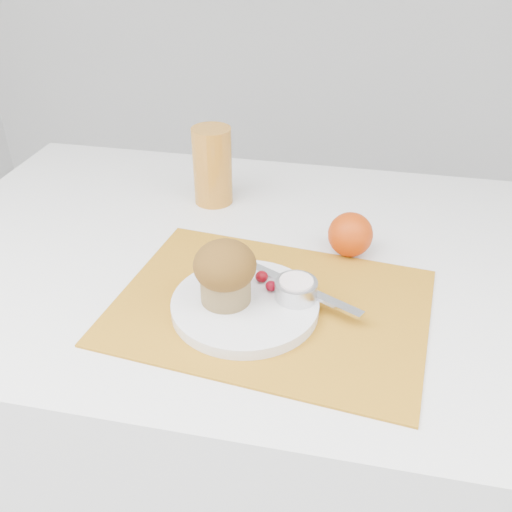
% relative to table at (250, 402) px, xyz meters
% --- Properties ---
extents(table, '(1.20, 0.80, 0.75)m').
position_rel_table_xyz_m(table, '(0.00, 0.00, 0.00)').
color(table, white).
rests_on(table, ground).
extents(placemat, '(0.50, 0.39, 0.00)m').
position_rel_table_xyz_m(placemat, '(0.07, -0.14, 0.38)').
color(placemat, '#B87719').
rests_on(placemat, table).
extents(plate, '(0.24, 0.24, 0.02)m').
position_rel_table_xyz_m(plate, '(0.03, -0.16, 0.39)').
color(plate, white).
rests_on(plate, placemat).
extents(ramekin, '(0.08, 0.08, 0.03)m').
position_rel_table_xyz_m(ramekin, '(0.10, -0.14, 0.41)').
color(ramekin, silver).
rests_on(ramekin, plate).
extents(cream, '(0.06, 0.06, 0.01)m').
position_rel_table_xyz_m(cream, '(0.10, -0.14, 0.42)').
color(cream, white).
rests_on(cream, ramekin).
extents(raspberry_near, '(0.02, 0.02, 0.02)m').
position_rel_table_xyz_m(raspberry_near, '(0.04, -0.11, 0.41)').
color(raspberry_near, '#4F0208').
rests_on(raspberry_near, plate).
extents(raspberry_far, '(0.02, 0.02, 0.02)m').
position_rel_table_xyz_m(raspberry_far, '(0.06, -0.13, 0.40)').
color(raspberry_far, '#57020D').
rests_on(raspberry_far, plate).
extents(butter_knife, '(0.19, 0.11, 0.01)m').
position_rel_table_xyz_m(butter_knife, '(0.11, -0.12, 0.40)').
color(butter_knife, silver).
rests_on(butter_knife, plate).
extents(orange, '(0.08, 0.08, 0.08)m').
position_rel_table_xyz_m(orange, '(0.17, 0.03, 0.41)').
color(orange, '#C13C06').
rests_on(orange, table).
extents(juice_glass, '(0.09, 0.09, 0.15)m').
position_rel_table_xyz_m(juice_glass, '(-0.11, 0.18, 0.45)').
color(juice_glass, '#C27A24').
rests_on(juice_glass, table).
extents(muffin, '(0.09, 0.09, 0.10)m').
position_rel_table_xyz_m(muffin, '(0.00, -0.17, 0.45)').
color(muffin, olive).
rests_on(muffin, plate).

